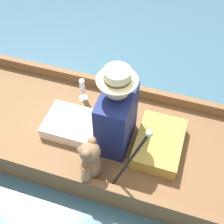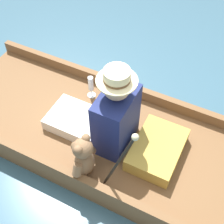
# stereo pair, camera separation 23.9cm
# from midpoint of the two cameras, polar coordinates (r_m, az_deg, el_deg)

# --- Properties ---
(ground_plane) EXTENTS (16.00, 16.00, 0.00)m
(ground_plane) POSITION_cam_midpoint_polar(r_m,az_deg,el_deg) (2.82, -2.02, -6.36)
(ground_plane) COLOR #385B70
(punt_boat) EXTENTS (1.10, 3.14, 0.27)m
(punt_boat) POSITION_cam_midpoint_polar(r_m,az_deg,el_deg) (2.74, -2.07, -5.36)
(punt_boat) COLOR brown
(punt_boat) RESTS_ON ground_plane
(seat_cushion) EXTENTS (0.53, 0.37, 0.13)m
(seat_cushion) POSITION_cam_midpoint_polar(r_m,az_deg,el_deg) (2.58, 5.97, -5.92)
(seat_cushion) COLOR #B7933D
(seat_cushion) RESTS_ON punt_boat
(seated_person) EXTENTS (0.40, 0.77, 0.80)m
(seated_person) POSITION_cam_midpoint_polar(r_m,az_deg,el_deg) (2.46, -3.91, -1.03)
(seated_person) COLOR white
(seated_person) RESTS_ON punt_boat
(teddy_bear) EXTENTS (0.29, 0.17, 0.42)m
(teddy_bear) POSITION_cam_midpoint_polar(r_m,az_deg,el_deg) (2.34, -6.97, -9.15)
(teddy_bear) COLOR #846042
(teddy_bear) RESTS_ON punt_boat
(wine_glass) EXTENTS (0.08, 0.08, 0.23)m
(wine_glass) POSITION_cam_midpoint_polar(r_m,az_deg,el_deg) (2.89, -7.81, 4.32)
(wine_glass) COLOR silver
(wine_glass) RESTS_ON punt_boat
(walking_cane) EXTENTS (0.04, 0.25, 0.80)m
(walking_cane) POSITION_cam_midpoint_polar(r_m,az_deg,el_deg) (2.02, 0.21, -8.61)
(walking_cane) COLOR black
(walking_cane) RESTS_ON punt_boat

